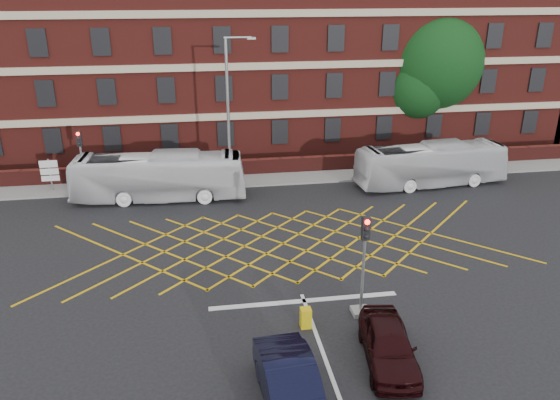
{
  "coord_description": "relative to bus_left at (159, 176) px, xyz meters",
  "views": [
    {
      "loc": [
        -4.04,
        -22.81,
        12.47
      ],
      "look_at": [
        -0.25,
        1.5,
        2.62
      ],
      "focal_mm": 35.0,
      "sensor_mm": 36.0,
      "label": 1
    }
  ],
  "objects": [
    {
      "name": "utility_cabinet",
      "position": [
        6.19,
        -14.63,
        -1.05
      ],
      "size": [
        0.41,
        0.39,
        0.81
      ],
      "primitive_type": "cube",
      "color": "gold",
      "rests_on": "ground"
    },
    {
      "name": "car_navy",
      "position": [
        4.87,
        -18.82,
        -0.68
      ],
      "size": [
        1.94,
        4.85,
        1.57
      ],
      "primitive_type": "imported",
      "rotation": [
        0.0,
        0.0,
        0.06
      ],
      "color": "black",
      "rests_on": "ground"
    },
    {
      "name": "box_junction_hatching",
      "position": [
        6.49,
        -7.33,
        -1.45
      ],
      "size": [
        8.22,
        8.22,
        0.02
      ],
      "primitive_type": "cube",
      "rotation": [
        0.0,
        0.0,
        0.79
      ],
      "color": "#CC990C",
      "rests_on": "ground"
    },
    {
      "name": "victorian_building",
      "position": [
        6.74,
        12.67,
        6.38
      ],
      "size": [
        51.0,
        12.17,
        20.4
      ],
      "color": "maroon",
      "rests_on": "ground"
    },
    {
      "name": "boundary_wall",
      "position": [
        6.49,
        3.67,
        -0.91
      ],
      "size": [
        56.0,
        0.5,
        1.1
      ],
      "primitive_type": "cube",
      "color": "#4C1714",
      "rests_on": "ground"
    },
    {
      "name": "traffic_light_near",
      "position": [
        8.56,
        -14.09,
        0.31
      ],
      "size": [
        0.7,
        0.7,
        4.27
      ],
      "color": "slate",
      "rests_on": "ground"
    },
    {
      "name": "traffic_light_far",
      "position": [
        -4.54,
        0.87,
        0.31
      ],
      "size": [
        0.7,
        0.7,
        4.27
      ],
      "color": "slate",
      "rests_on": "ground"
    },
    {
      "name": "ground",
      "position": [
        6.49,
        -9.33,
        -1.46
      ],
      "size": [
        120.0,
        120.0,
        0.0
      ],
      "primitive_type": "plane",
      "color": "black",
      "rests_on": "ground"
    },
    {
      "name": "direction_signs",
      "position": [
        -6.88,
        2.21,
        -0.08
      ],
      "size": [
        1.1,
        0.16,
        2.2
      ],
      "color": "gray",
      "rests_on": "ground"
    },
    {
      "name": "car_maroon",
      "position": [
        8.63,
        -17.14,
        -0.74
      ],
      "size": [
        2.29,
        4.44,
        1.44
      ],
      "primitive_type": "imported",
      "rotation": [
        0.0,
        0.0,
        -0.14
      ],
      "color": "black",
      "rests_on": "ground"
    },
    {
      "name": "bus_left",
      "position": [
        0.0,
        0.0,
        0.0
      ],
      "size": [
        10.62,
        3.18,
        2.92
      ],
      "primitive_type": "imported",
      "rotation": [
        0.0,
        0.0,
        1.5
      ],
      "color": "silver",
      "rests_on": "ground"
    },
    {
      "name": "deciduous_tree",
      "position": [
        20.67,
        8.65,
        4.77
      ],
      "size": [
        7.95,
        7.82,
        10.68
      ],
      "color": "black",
      "rests_on": "ground"
    },
    {
      "name": "bus_right",
      "position": [
        17.43,
        -0.17,
        -0.06
      ],
      "size": [
        10.2,
        3.24,
        2.79
      ],
      "primitive_type": "imported",
      "rotation": [
        0.0,
        0.0,
        1.66
      ],
      "color": "silver",
      "rests_on": "ground"
    },
    {
      "name": "stop_line",
      "position": [
        6.49,
        -12.83,
        -1.45
      ],
      "size": [
        8.0,
        0.3,
        0.02
      ],
      "primitive_type": "cube",
      "color": "silver",
      "rests_on": "ground"
    },
    {
      "name": "far_pavement",
      "position": [
        6.49,
        2.67,
        -1.4
      ],
      "size": [
        60.0,
        3.0,
        0.12
      ],
      "primitive_type": "cube",
      "color": "slate",
      "rests_on": "ground"
    },
    {
      "name": "street_lamp",
      "position": [
        4.44,
        0.65,
        1.88
      ],
      "size": [
        2.25,
        1.0,
        9.55
      ],
      "color": "slate",
      "rests_on": "ground"
    }
  ]
}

